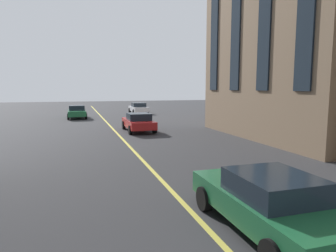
# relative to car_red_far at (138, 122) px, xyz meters

# --- Properties ---
(lane_centre_line) EXTENTS (80.00, 0.16, 0.01)m
(lane_centre_line) POSITION_rel_car_red_far_xyz_m (-5.94, 1.67, -0.70)
(lane_centre_line) COLOR #D8C64C
(lane_centre_line) RESTS_ON ground_plane
(car_red_far) EXTENTS (4.40, 1.95, 1.37)m
(car_red_far) POSITION_rel_car_red_far_xyz_m (0.00, 0.00, 0.00)
(car_red_far) COLOR #B21E1E
(car_red_far) RESTS_ON ground_plane
(car_white_mid) EXTENTS (4.40, 1.95, 1.37)m
(car_white_mid) POSITION_rel_car_red_far_xyz_m (15.77, -3.23, 0.00)
(car_white_mid) COLOR silver
(car_white_mid) RESTS_ON ground_plane
(car_green_trailing) EXTENTS (4.40, 1.95, 1.37)m
(car_green_trailing) POSITION_rel_car_red_far_xyz_m (-16.46, 0.44, 0.00)
(car_green_trailing) COLOR #1E6038
(car_green_trailing) RESTS_ON ground_plane
(car_green_parked_a) EXTENTS (4.40, 1.95, 1.37)m
(car_green_parked_a) POSITION_rel_car_red_far_xyz_m (11.68, 4.30, 0.00)
(car_green_parked_a) COLOR #1E6038
(car_green_parked_a) RESTS_ON ground_plane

